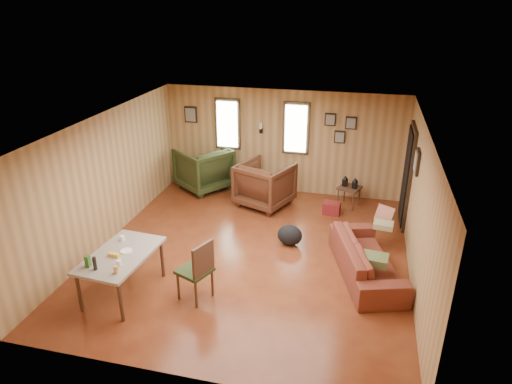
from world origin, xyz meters
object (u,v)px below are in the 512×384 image
(recliner_green, at_px, (204,167))
(side_table, at_px, (350,186))
(end_table, at_px, (210,174))
(dining_table, at_px, (120,258))
(recliner_brown, at_px, (265,182))
(sofa, at_px, (367,253))

(recliner_green, height_order, side_table, recliner_green)
(end_table, xyz_separation_m, side_table, (3.28, -0.25, 0.13))
(end_table, height_order, dining_table, dining_table)
(end_table, relative_size, side_table, 0.90)
(recliner_brown, relative_size, recliner_green, 0.96)
(recliner_brown, distance_m, end_table, 1.61)
(sofa, distance_m, recliner_green, 4.79)
(end_table, bearing_deg, recliner_brown, -22.57)
(recliner_green, distance_m, side_table, 3.44)
(sofa, height_order, end_table, sofa)
(sofa, bearing_deg, recliner_green, 36.25)
(end_table, xyz_separation_m, dining_table, (0.05, -4.33, 0.29))
(side_table, bearing_deg, dining_table, -128.47)
(sofa, relative_size, recliner_green, 1.86)
(end_table, bearing_deg, recliner_green, -163.75)
(recliner_brown, relative_size, dining_table, 0.75)
(side_table, bearing_deg, sofa, -80.81)
(recliner_green, relative_size, end_table, 1.77)
(recliner_green, height_order, end_table, recliner_green)
(sofa, bearing_deg, end_table, 34.77)
(recliner_brown, xyz_separation_m, side_table, (1.81, 0.36, -0.06))
(recliner_brown, height_order, side_table, recliner_brown)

